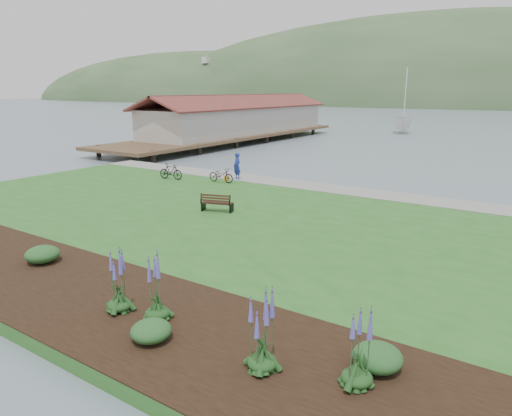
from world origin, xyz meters
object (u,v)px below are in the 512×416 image
at_px(park_bench, 217,203).
at_px(bicycle_a, 221,175).
at_px(person, 237,164).
at_px(sailboat, 402,133).

height_order(park_bench, bicycle_a, bicycle_a).
height_order(person, bicycle_a, person).
bearing_deg(park_bench, sailboat, 78.93).
xyz_separation_m(person, sailboat, (-1.78, 42.54, -1.40)).
relative_size(person, sailboat, 0.07).
bearing_deg(sailboat, person, -103.29).
height_order(bicycle_a, sailboat, sailboat).
relative_size(park_bench, person, 0.78).
xyz_separation_m(person, bicycle_a, (-0.30, -1.26, -0.54)).
bearing_deg(person, bicycle_a, -80.52).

